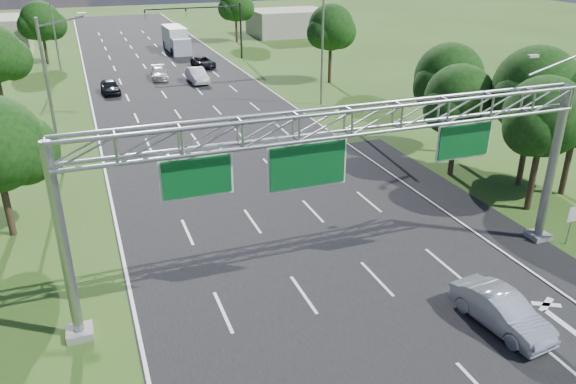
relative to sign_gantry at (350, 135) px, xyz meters
name	(u,v)px	position (x,y,z in m)	size (l,w,h in m)	color
ground	(231,153)	(-0.33, 18.00, -6.89)	(220.00, 220.00, 0.00)	#2D4F17
road	(231,153)	(-0.33, 18.00, -6.89)	(18.00, 180.00, 0.02)	black
road_flare	(491,225)	(9.87, 2.00, -6.89)	(3.00, 30.00, 0.02)	black
sign_gantry	(350,135)	(0.00, 0.00, 0.00)	(23.50, 1.00, 9.56)	gray
regulatory_sign	(572,218)	(12.07, -1.02, -5.38)	(0.60, 0.08, 2.10)	gray
traffic_signal	(214,19)	(7.15, 53.00, -1.72)	(12.21, 0.24, 7.00)	black
streetlight_l_near	(52,91)	(-11.63, 18.00, -1.31)	(2.97, 0.22, 10.16)	gray
streetlight_l_far	(55,22)	(-11.63, 53.00, -1.31)	(2.97, 0.22, 10.16)	gray
streetlight_r_mid	(320,45)	(10.97, 28.00, -1.31)	(2.97, 0.22, 10.16)	gray
tree_cluster_right	(510,99)	(14.47, 7.19, -1.58)	(9.91, 14.60, 8.68)	#2D2116
tree_verge_lc	(42,23)	(-13.25, 58.04, -1.92)	(5.76, 4.80, 7.62)	#2D2116
tree_verge_rd	(331,29)	(15.75, 36.04, -1.26)	(5.76, 4.80, 8.28)	#2D2116
tree_verge_re	(236,7)	(13.75, 66.04, -1.70)	(5.76, 4.80, 7.84)	#2D2116
building_right	(288,22)	(23.67, 70.00, -4.89)	(12.00, 9.00, 4.00)	#A9A18E
silver_sedan	(501,311)	(4.39, -5.23, -6.16)	(1.54, 4.41, 1.45)	#B4B9C0
car_queue_a	(159,73)	(-1.44, 44.50, -6.26)	(1.76, 4.32, 1.25)	#BABABA
car_queue_b	(203,62)	(4.61, 48.91, -6.27)	(2.07, 4.50, 1.25)	black
car_queue_c	(110,87)	(-7.10, 39.38, -6.19)	(1.66, 4.13, 1.41)	black
car_queue_d	(197,75)	(2.17, 41.18, -6.11)	(1.65, 4.73, 1.56)	silver
box_truck	(176,40)	(3.56, 61.20, -5.32)	(2.66, 8.71, 3.29)	silver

